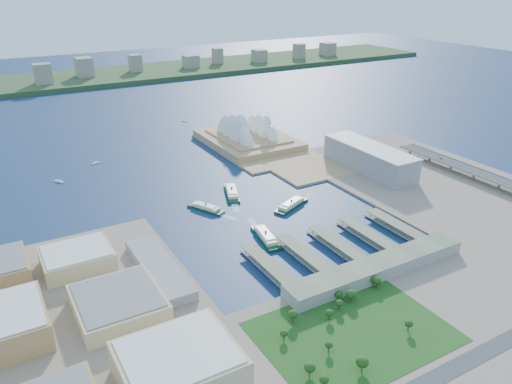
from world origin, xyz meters
TOP-DOWN VIEW (x-y plane):
  - ground at (0.00, 0.00)m, footprint 3000.00×3000.00m
  - west_land at (-250.00, -105.00)m, footprint 220.00×390.00m
  - south_land at (0.00, -210.00)m, footprint 720.00×180.00m
  - east_land at (240.00, -50.00)m, footprint 240.00×500.00m
  - peninsula at (107.50, 260.00)m, footprint 135.00×220.00m
  - far_shore at (0.00, 980.00)m, footprint 2200.00×260.00m
  - opera_house at (105.00, 280.00)m, footprint 134.00×180.00m
  - toaster_building at (195.00, 80.00)m, footprint 45.00×155.00m
  - expressway at (300.00, -60.00)m, footprint 26.00×340.00m
  - west_buildings at (-250.00, -70.00)m, footprint 200.00×280.00m
  - ferry_wharves at (14.00, -75.00)m, footprint 184.00×90.00m
  - terminal_building at (15.00, -135.00)m, footprint 200.00×28.00m
  - park at (-60.00, -190.00)m, footprint 150.00×110.00m
  - far_skyline at (0.00, 960.00)m, footprint 1900.00×140.00m
  - ferry_a at (-65.66, 79.93)m, footprint 33.36×49.91m
  - ferry_b at (-16.69, 105.38)m, footprint 34.81×60.38m
  - ferry_c at (-39.82, -19.94)m, footprint 24.37×59.60m
  - ferry_d at (30.12, 34.54)m, footprint 57.41×35.85m
  - boat_a at (-205.54, 263.46)m, footprint 11.05×14.18m
  - boat_b at (-143.27, 312.75)m, footprint 11.70×8.79m
  - boat_c at (203.65, 412.90)m, footprint 4.62×12.62m
  - boat_e at (65.04, 466.99)m, footprint 7.11×10.01m
  - car_c at (296.00, 36.55)m, footprint 1.66×4.09m

SIDE VIEW (x-z plane):
  - ground at x=0.00m, z-range 0.00..0.00m
  - boat_e at x=65.04m, z-range 0.00..2.37m
  - boat_c at x=203.65m, z-range 0.00..2.78m
  - boat_a at x=-205.54m, z-range 0.00..2.81m
  - west_land at x=-250.00m, z-range 0.00..3.00m
  - south_land at x=0.00m, z-range 0.00..3.00m
  - east_land at x=240.00m, z-range 0.00..3.00m
  - peninsula at x=107.50m, z-range 0.00..3.00m
  - boat_b at x=-143.27m, z-range 0.00..3.02m
  - ferry_wharves at x=14.00m, z-range 0.00..9.30m
  - ferry_a at x=-65.66m, z-range 0.00..9.36m
  - ferry_d at x=30.12m, z-range 0.00..10.67m
  - ferry_c at x=-39.82m, z-range 0.00..10.96m
  - ferry_b at x=-16.69m, z-range 0.00..11.13m
  - far_shore at x=0.00m, z-range 0.00..12.00m
  - expressway at x=300.00m, z-range 3.00..14.85m
  - terminal_building at x=15.00m, z-range 3.00..15.00m
  - park at x=-60.00m, z-range 3.00..19.00m
  - car_c at x=296.00m, z-range 14.85..16.04m
  - west_buildings at x=-250.00m, z-range 3.00..30.00m
  - toaster_building at x=195.00m, z-range 3.00..38.00m
  - opera_house at x=105.00m, z-range 3.00..61.00m
  - far_skyline at x=0.00m, z-range 12.00..67.00m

